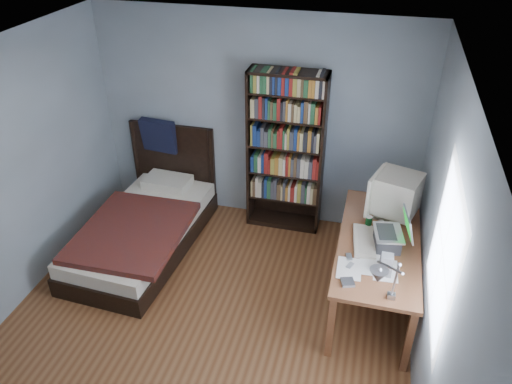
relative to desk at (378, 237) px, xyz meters
The scene contains 14 objects.
room 2.16m from the desk, 137.92° to the right, with size 4.20×4.24×2.50m.
desk is the anchor object (origin of this frame).
crt_monitor 0.60m from the desk, 31.82° to the right, with size 0.54×0.50×0.50m.
laptop 0.70m from the desk, 81.55° to the right, with size 0.37×0.37×0.40m.
desk_lamp 1.82m from the desk, 90.13° to the right, with size 0.25×0.56×0.66m.
keyboard 0.65m from the desk, 104.56° to the right, with size 0.19×0.49×0.03m, color beige.
speaker 1.03m from the desk, 86.03° to the right, with size 0.10×0.10×0.20m, color gray.
soda_can 0.47m from the desk, 113.81° to the right, with size 0.06×0.06×0.12m, color #073813.
mouse 0.38m from the desk, 89.93° to the right, with size 0.07×0.12×0.04m, color silver.
phone_silver 0.90m from the desk, 107.58° to the right, with size 0.05×0.10×0.02m, color silver.
phone_grey 1.00m from the desk, 104.43° to the right, with size 0.04×0.08×0.02m, color gray.
external_drive 1.21m from the desk, 101.61° to the right, with size 0.11×0.11×0.02m, color gray.
bookshelf 1.39m from the desk, 151.80° to the left, with size 0.87×0.30×1.93m.
bed 2.59m from the desk, behind, with size 1.14×2.13×1.16m.
Camera 1 is at (1.31, -3.04, 3.60)m, focal length 35.00 mm.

